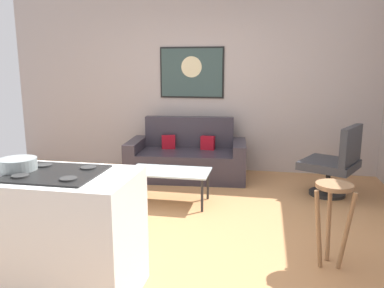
% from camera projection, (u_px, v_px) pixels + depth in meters
% --- Properties ---
extents(ground, '(6.40, 6.40, 0.04)m').
position_uv_depth(ground, '(167.00, 230.00, 3.85)').
color(ground, '#B67E4E').
extents(back_wall, '(6.40, 0.05, 2.80)m').
position_uv_depth(back_wall, '(205.00, 81.00, 5.90)').
color(back_wall, '#ADA09B').
rests_on(back_wall, ground).
extents(couch, '(1.77, 0.95, 0.87)m').
position_uv_depth(couch, '(187.00, 158.00, 5.61)').
color(couch, '#2F2A33').
rests_on(couch, ground).
extents(coffee_table, '(0.96, 0.51, 0.40)m').
position_uv_depth(coffee_table, '(169.00, 173.00, 4.51)').
color(coffee_table, silver).
rests_on(coffee_table, ground).
extents(armchair, '(0.84, 0.85, 0.91)m').
position_uv_depth(armchair, '(336.00, 162.00, 4.73)').
color(armchair, black).
rests_on(armchair, ground).
extents(bar_stool, '(0.34, 0.33, 0.70)m').
position_uv_depth(bar_stool, '(333.00, 205.00, 3.04)').
color(bar_stool, '#916844').
rests_on(bar_stool, ground).
extents(kitchen_counter, '(1.68, 0.67, 0.92)m').
position_uv_depth(kitchen_counter, '(22.00, 232.00, 2.72)').
color(kitchen_counter, white).
rests_on(kitchen_counter, ground).
extents(mixing_bowl, '(0.25, 0.25, 0.09)m').
position_uv_depth(mixing_bowl, '(18.00, 165.00, 2.63)').
color(mixing_bowl, gray).
rests_on(mixing_bowl, kitchen_counter).
extents(wall_painting, '(1.00, 0.03, 0.78)m').
position_uv_depth(wall_painting, '(192.00, 73.00, 5.87)').
color(wall_painting, black).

